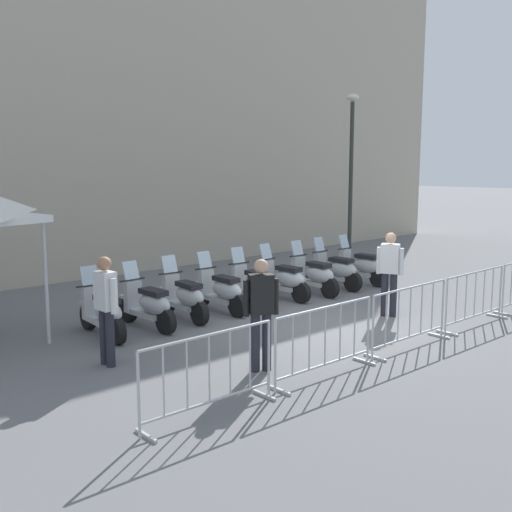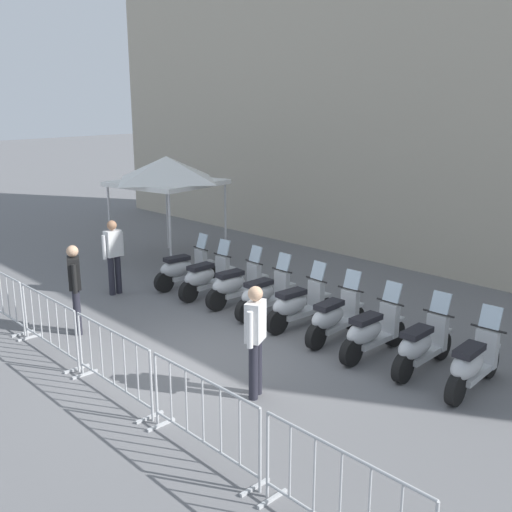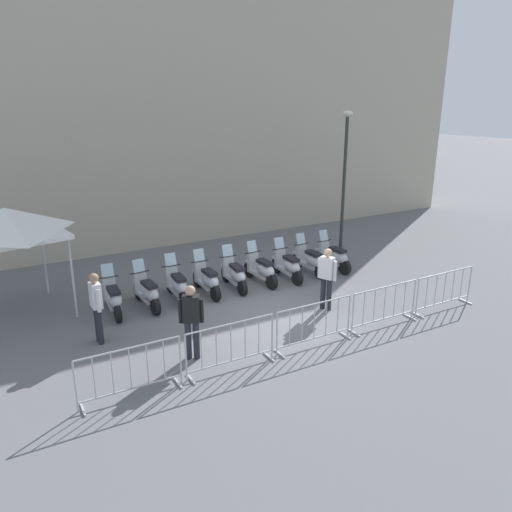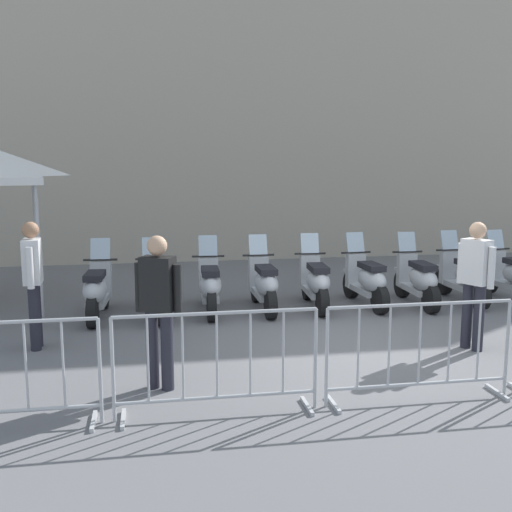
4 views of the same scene
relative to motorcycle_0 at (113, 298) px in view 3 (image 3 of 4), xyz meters
name	(u,v)px [view 3 (image 3 of 4)]	position (x,y,z in m)	size (l,w,h in m)	color
ground_plane	(272,315)	(3.17, -2.76, -0.45)	(120.00, 120.00, 0.00)	slate
building_facade	(156,100)	(4.81, 5.65, 4.91)	(28.00, 2.40, 10.74)	#B2A893
motorcycle_0	(113,298)	(0.00, 0.00, 0.00)	(0.73, 1.70, 1.24)	black
motorcycle_1	(147,292)	(0.89, -0.21, 0.00)	(0.60, 1.72, 1.24)	black
motorcycle_2	(177,285)	(1.80, -0.29, 0.00)	(0.72, 1.70, 1.24)	black
motorcycle_3	(207,280)	(2.69, -0.49, 0.00)	(0.66, 1.72, 1.24)	black
motorcycle_4	(235,275)	(3.58, -0.65, 0.00)	(0.73, 1.70, 1.24)	black
motorcycle_5	(262,270)	(4.48, -0.83, 0.00)	(0.60, 1.72, 1.24)	black
motorcycle_6	(288,266)	(5.34, -1.10, 0.00)	(0.69, 1.71, 1.24)	black
motorcycle_7	(310,261)	(6.26, -1.18, 0.00)	(0.64, 1.72, 1.24)	black
motorcycle_8	(334,257)	(7.14, -1.41, 0.00)	(0.60, 1.72, 1.24)	black
barrier_segment_0	(130,373)	(-1.41, -3.81, 0.07)	(2.02, 0.80, 1.07)	#B2B5B7
barrier_segment_1	(231,347)	(0.70, -4.22, 0.07)	(2.02, 0.80, 1.07)	#B2B5B7
barrier_segment_2	(314,325)	(2.80, -4.64, 0.07)	(2.02, 0.80, 1.07)	#B2B5B7
barrier_segment_3	(384,307)	(4.91, -5.05, 0.07)	(2.02, 0.80, 1.07)	#B2B5B7
barrier_segment_4	(444,291)	(7.01, -5.46, 0.07)	(2.02, 0.80, 1.07)	#B2B5B7
street_lamp	(345,166)	(9.27, 0.12, 2.65)	(0.36, 0.36, 5.05)	#2D332D
officer_near_row_end	(96,304)	(-0.95, -1.27, 0.53)	(0.27, 0.54, 1.73)	#23232D
officer_mid_plaza	(191,318)	(0.31, -3.33, 0.53)	(0.46, 0.39, 1.73)	#23232D
officer_by_barriers	(327,275)	(4.54, -3.42, 0.53)	(0.31, 0.53, 1.73)	#23232D
canopy_tent	(6,223)	(-1.94, 1.58, 2.06)	(2.47, 2.47, 2.91)	silver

